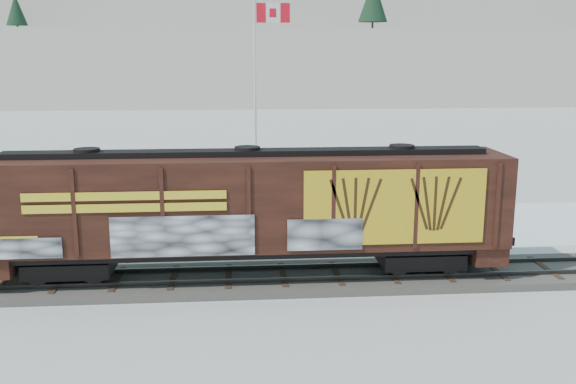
{
  "coord_description": "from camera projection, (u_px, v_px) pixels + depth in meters",
  "views": [
    {
      "loc": [
        -1.61,
        -22.36,
        8.24
      ],
      "look_at": [
        0.42,
        3.0,
        2.75
      ],
      "focal_mm": 40.0,
      "sensor_mm": 36.0,
      "label": 1
    }
  ],
  "objects": [
    {
      "name": "flagpole",
      "position": [
        258.0,
        133.0,
        34.55
      ],
      "size": [
        2.3,
        0.9,
        11.03
      ],
      "color": "silver",
      "rests_on": "ground"
    },
    {
      "name": "ground",
      "position": [
        283.0,
        282.0,
        23.65
      ],
      "size": [
        500.0,
        500.0,
        0.0
      ],
      "primitive_type": "plane",
      "color": "white",
      "rests_on": "ground"
    },
    {
      "name": "car_white",
      "position": [
        332.0,
        217.0,
        29.62
      ],
      "size": [
        5.2,
        3.42,
        1.62
      ],
      "primitive_type": "imported",
      "rotation": [
        0.0,
        0.0,
        1.19
      ],
      "color": "silver",
      "rests_on": "parking_strip"
    },
    {
      "name": "car_silver",
      "position": [
        254.0,
        209.0,
        31.2
      ],
      "size": [
        4.86,
        2.34,
        1.6
      ],
      "primitive_type": "imported",
      "rotation": [
        0.0,
        0.0,
        1.47
      ],
      "color": "#ADAFB5",
      "rests_on": "parking_strip"
    },
    {
      "name": "hillside",
      "position": [
        241.0,
        28.0,
        156.82
      ],
      "size": [
        360.0,
        110.0,
        93.0
      ],
      "color": "white",
      "rests_on": "ground"
    },
    {
      "name": "rail_track",
      "position": [
        283.0,
        278.0,
        23.62
      ],
      "size": [
        50.0,
        3.4,
        0.43
      ],
      "color": "#59544C",
      "rests_on": "ground"
    },
    {
      "name": "car_dark",
      "position": [
        360.0,
        220.0,
        29.79
      ],
      "size": [
        4.76,
        2.34,
        1.33
      ],
      "primitive_type": "imported",
      "rotation": [
        0.0,
        0.0,
        1.47
      ],
      "color": "black",
      "rests_on": "parking_strip"
    },
    {
      "name": "parking_strip",
      "position": [
        272.0,
        228.0,
        30.96
      ],
      "size": [
        40.0,
        8.0,
        0.03
      ],
      "primitive_type": "cube",
      "color": "white",
      "rests_on": "ground"
    },
    {
      "name": "hopper_railcar",
      "position": [
        248.0,
        205.0,
        22.93
      ],
      "size": [
        18.42,
        3.06,
        4.52
      ],
      "color": "black",
      "rests_on": "rail_track"
    }
  ]
}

